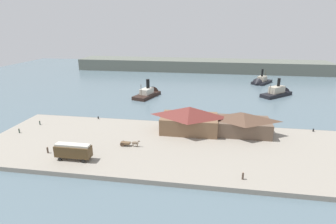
% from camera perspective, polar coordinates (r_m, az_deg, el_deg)
% --- Properties ---
extents(ground_plane, '(320.00, 320.00, 0.00)m').
position_cam_1_polar(ground_plane, '(94.40, 3.80, -2.15)').
color(ground_plane, slate).
extents(quay_promenade, '(110.00, 36.00, 1.20)m').
position_cam_1_polar(quay_promenade, '(74.04, 2.17, -7.66)').
color(quay_promenade, gray).
rests_on(quay_promenade, ground).
extents(seawall_edge, '(110.00, 0.80, 1.00)m').
position_cam_1_polar(seawall_edge, '(90.87, 3.59, -2.65)').
color(seawall_edge, slate).
rests_on(seawall_edge, ground).
extents(ferry_shed_central_terminal, '(17.56, 10.89, 8.00)m').
position_cam_1_polar(ferry_shed_central_terminal, '(82.01, 4.62, -1.50)').
color(ferry_shed_central_terminal, brown).
rests_on(ferry_shed_central_terminal, quay_promenade).
extents(ferry_shed_east_terminal, '(16.51, 9.94, 6.77)m').
position_cam_1_polar(ferry_shed_east_terminal, '(83.31, 15.78, -2.30)').
color(ferry_shed_east_terminal, brown).
rests_on(ferry_shed_east_terminal, quay_promenade).
extents(street_tram, '(8.94, 2.83, 4.19)m').
position_cam_1_polar(street_tram, '(69.60, -19.75, -7.82)').
color(street_tram, '#4C381E').
rests_on(street_tram, quay_promenade).
extents(horse_cart, '(5.55, 1.31, 1.87)m').
position_cam_1_polar(horse_cart, '(73.80, -8.29, -6.62)').
color(horse_cart, brown).
rests_on(horse_cart, quay_promenade).
extents(pedestrian_at_waters_edge, '(0.39, 0.39, 1.57)m').
position_cam_1_polar(pedestrian_at_waters_edge, '(93.66, -29.41, -3.53)').
color(pedestrian_at_waters_edge, '#3D4C42').
rests_on(pedestrian_at_waters_edge, quay_promenade).
extents(pedestrian_near_cart, '(0.44, 0.44, 1.79)m').
position_cam_1_polar(pedestrian_near_cart, '(76.22, -24.52, -7.46)').
color(pedestrian_near_cart, '#4C3D33').
rests_on(pedestrian_near_cart, quay_promenade).
extents(pedestrian_near_east_shed, '(0.39, 0.39, 1.57)m').
position_cam_1_polar(pedestrian_near_east_shed, '(97.90, -25.90, -2.09)').
color(pedestrian_near_east_shed, '#3D4C42').
rests_on(pedestrian_near_east_shed, quay_promenade).
extents(pedestrian_by_tram, '(0.44, 0.44, 1.77)m').
position_cam_1_polar(pedestrian_by_tram, '(60.90, 15.83, -13.12)').
color(pedestrian_by_tram, '#4C3D33').
rests_on(pedestrian_by_tram, quay_promenade).
extents(mooring_post_east, '(0.44, 0.44, 0.90)m').
position_cam_1_polar(mooring_post_east, '(94.40, 28.82, -3.45)').
color(mooring_post_east, black).
rests_on(mooring_post_east, quay_promenade).
extents(mooring_post_center_west, '(0.44, 0.44, 0.90)m').
position_cam_1_polar(mooring_post_center_west, '(96.72, -14.80, -1.20)').
color(mooring_post_center_west, black).
rests_on(mooring_post_center_west, quay_promenade).
extents(ferry_moored_east, '(11.35, 18.36, 10.52)m').
position_cam_1_polar(ferry_moored_east, '(128.42, -4.05, 4.09)').
color(ferry_moored_east, black).
rests_on(ferry_moored_east, ground).
extents(ferry_near_quay, '(17.63, 16.55, 10.35)m').
position_cam_1_polar(ferry_near_quay, '(139.54, 22.80, 3.94)').
color(ferry_near_quay, black).
rests_on(ferry_near_quay, ground).
extents(ferry_moored_west, '(13.96, 16.61, 10.80)m').
position_cam_1_polar(ferry_moored_west, '(163.30, 19.24, 6.16)').
color(ferry_moored_west, black).
rests_on(ferry_moored_west, ground).
extents(far_headland, '(180.00, 24.00, 8.00)m').
position_cam_1_polar(far_headland, '(200.31, 6.88, 9.97)').
color(far_headland, '#60665B').
rests_on(far_headland, ground).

